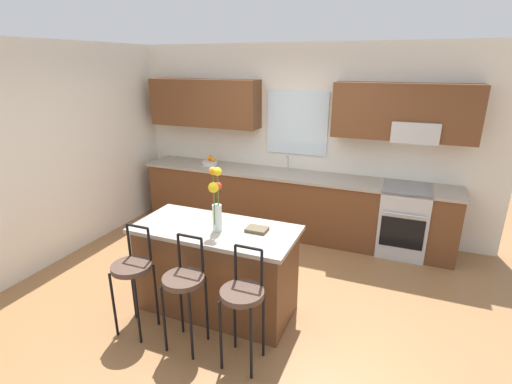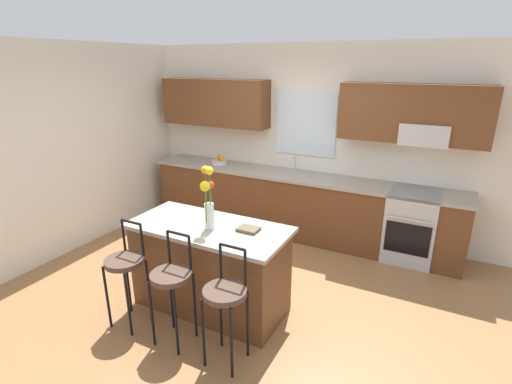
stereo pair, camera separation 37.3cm
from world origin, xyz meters
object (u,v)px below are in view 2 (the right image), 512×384
at_px(oven_range, 411,226).
at_px(cookbook, 248,229).
at_px(bar_stool_near, 125,266).
at_px(fruit_bowl_oranges, 219,161).
at_px(bar_stool_far, 225,297).
at_px(flower_vase, 208,198).
at_px(kitchen_island, 210,267).
at_px(bar_stool_middle, 172,280).

height_order(oven_range, cookbook, cookbook).
bearing_deg(bar_stool_near, fruit_bowl_oranges, 103.45).
xyz_separation_m(bar_stool_far, cookbook, (-0.14, 0.67, 0.30)).
bearing_deg(bar_stool_far, flower_vase, 133.07).
relative_size(kitchen_island, bar_stool_middle, 1.54).
xyz_separation_m(kitchen_island, fruit_bowl_oranges, (-1.19, 2.07, 0.50)).
distance_m(oven_range, cookbook, 2.40).
xyz_separation_m(oven_range, bar_stool_near, (-2.25, -2.63, 0.18)).
relative_size(oven_range, flower_vase, 1.47).
height_order(bar_stool_near, fruit_bowl_oranges, fruit_bowl_oranges).
bearing_deg(oven_range, fruit_bowl_oranges, 179.43).
bearing_deg(kitchen_island, bar_stool_near, -133.09).
bearing_deg(bar_stool_far, bar_stool_near, 180.00).
xyz_separation_m(kitchen_island, cookbook, (0.41, 0.08, 0.47)).
bearing_deg(oven_range, bar_stool_middle, -122.90).
distance_m(oven_range, fruit_bowl_oranges, 2.93).
distance_m(bar_stool_near, bar_stool_far, 1.10).
bearing_deg(cookbook, flower_vase, -159.26).
bearing_deg(fruit_bowl_oranges, flower_vase, -59.80).
bearing_deg(oven_range, kitchen_island, -129.80).
bearing_deg(oven_range, cookbook, -123.43).
relative_size(cookbook, fruit_bowl_oranges, 0.83).
height_order(bar_stool_near, flower_vase, flower_vase).
height_order(oven_range, flower_vase, flower_vase).
bearing_deg(flower_vase, kitchen_island, 133.21).
relative_size(oven_range, bar_stool_middle, 0.88).
distance_m(oven_range, bar_stool_middle, 3.14).
height_order(oven_range, fruit_bowl_oranges, fruit_bowl_oranges).
bearing_deg(bar_stool_near, bar_stool_far, 0.00).
xyz_separation_m(kitchen_island, bar_stool_near, (-0.55, -0.59, 0.17)).
height_order(kitchen_island, bar_stool_far, bar_stool_far).
height_order(bar_stool_middle, cookbook, bar_stool_middle).
bearing_deg(kitchen_island, fruit_bowl_oranges, 119.79).
bearing_deg(flower_vase, bar_stool_near, -138.44).
xyz_separation_m(bar_stool_near, cookbook, (0.96, 0.67, 0.30)).
bearing_deg(flower_vase, cookbook, 20.74).
xyz_separation_m(bar_stool_near, bar_stool_middle, (0.55, 0.00, 0.00)).
distance_m(bar_stool_middle, cookbook, 0.84).
relative_size(flower_vase, cookbook, 3.14).
bearing_deg(bar_stool_near, kitchen_island, 46.91).
distance_m(bar_stool_near, bar_stool_middle, 0.55).
bearing_deg(bar_stool_far, oven_range, 66.35).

